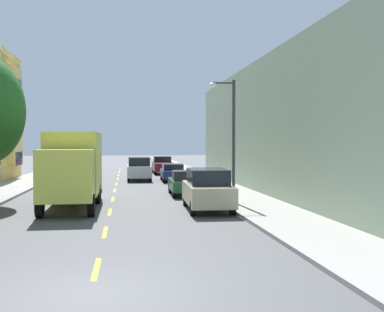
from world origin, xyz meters
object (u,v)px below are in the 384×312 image
(delivery_box_truck, at_px, (73,166))
(parked_pickup_burgundy, at_px, (163,166))
(moving_silver_sedan, at_px, (139,169))
(parked_sedan_navy, at_px, (173,172))
(parked_hatchback_forest, at_px, (185,183))
(parked_sedan_red, at_px, (81,164))
(parked_suv_white, at_px, (87,159))
(street_lamp, at_px, (230,131))
(parked_suv_champagne, at_px, (207,189))

(delivery_box_truck, height_order, parked_pickup_burgundy, delivery_box_truck)
(delivery_box_truck, bearing_deg, parked_pickup_burgundy, 75.95)
(moving_silver_sedan, bearing_deg, parked_sedan_navy, -26.37)
(delivery_box_truck, xyz_separation_m, parked_hatchback_forest, (6.02, 4.51, -1.27))
(parked_sedan_red, xyz_separation_m, parked_suv_white, (-0.00, 8.86, 0.24))
(delivery_box_truck, bearing_deg, moving_silver_sedan, 77.68)
(street_lamp, distance_m, parked_hatchback_forest, 5.89)
(parked_sedan_navy, relative_size, parked_suv_champagne, 0.93)
(street_lamp, height_order, delivery_box_truck, street_lamp)
(parked_suv_white, height_order, parked_hatchback_forest, parked_suv_white)
(moving_silver_sedan, bearing_deg, parked_suv_white, 104.43)
(delivery_box_truck, distance_m, parked_sedan_red, 31.55)
(parked_sedan_navy, bearing_deg, parked_pickup_burgundy, 90.27)
(parked_sedan_navy, height_order, parked_suv_champagne, parked_suv_champagne)
(delivery_box_truck, xyz_separation_m, parked_pickup_burgundy, (6.24, 24.94, -1.20))
(street_lamp, height_order, parked_suv_champagne, street_lamp)
(street_lamp, bearing_deg, parked_sedan_red, 107.93)
(parked_suv_champagne, bearing_deg, moving_silver_sedan, 98.33)
(delivery_box_truck, relative_size, parked_hatchback_forest, 1.91)
(parked_sedan_navy, distance_m, parked_hatchback_forest, 10.65)
(parked_suv_white, distance_m, moving_silver_sedan, 24.57)
(parked_pickup_burgundy, bearing_deg, parked_sedan_navy, -89.73)
(street_lamp, distance_m, parked_sedan_navy, 15.79)
(parked_sedan_red, height_order, moving_silver_sedan, moving_silver_sedan)
(parked_sedan_navy, bearing_deg, parked_hatchback_forest, -91.43)
(parked_suv_champagne, bearing_deg, parked_suv_white, 101.81)
(street_lamp, xyz_separation_m, parked_sedan_navy, (-1.45, 15.44, -2.99))
(street_lamp, height_order, parked_sedan_navy, street_lamp)
(parked_hatchback_forest, bearing_deg, street_lamp, -70.30)
(street_lamp, xyz_separation_m, parked_hatchback_forest, (-1.71, 4.79, -2.98))
(parked_suv_white, relative_size, parked_suv_champagne, 0.99)
(street_lamp, relative_size, parked_pickup_burgundy, 1.16)
(parked_pickup_burgundy, relative_size, parked_suv_white, 1.10)
(street_lamp, height_order, parked_sedan_red, street_lamp)
(parked_sedan_navy, relative_size, parked_hatchback_forest, 1.13)
(parked_pickup_burgundy, height_order, parked_sedan_navy, parked_pickup_burgundy)
(parked_sedan_navy, bearing_deg, parked_suv_white, 109.32)
(parked_suv_champagne, height_order, parked_hatchback_forest, parked_suv_champagne)
(parked_sedan_navy, xyz_separation_m, parked_suv_white, (-8.81, 25.13, 0.24))
(moving_silver_sedan, bearing_deg, parked_suv_champagne, -81.67)
(parked_hatchback_forest, bearing_deg, parked_sedan_red, 107.61)
(parked_hatchback_forest, height_order, moving_silver_sedan, moving_silver_sedan)
(street_lamp, xyz_separation_m, parked_suv_white, (-10.26, 40.56, -2.75))
(parked_pickup_burgundy, height_order, parked_suv_white, parked_suv_white)
(parked_sedan_red, bearing_deg, parked_suv_champagne, -75.18)
(street_lamp, relative_size, parked_suv_champagne, 1.27)
(delivery_box_truck, xyz_separation_m, parked_suv_white, (-2.52, 40.28, -1.04))
(parked_pickup_burgundy, relative_size, parked_sedan_navy, 1.17)
(parked_hatchback_forest, xyz_separation_m, moving_silver_sedan, (-2.42, 11.98, 0.23))
(parked_sedan_navy, distance_m, parked_suv_champagne, 17.06)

